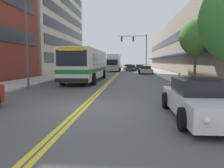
% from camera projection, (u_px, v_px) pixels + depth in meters
% --- Properties ---
extents(ground_plane, '(240.00, 240.00, 0.00)m').
position_uv_depth(ground_plane, '(121.00, 71.00, 45.69)').
color(ground_plane, '#4C4C4F').
extents(sidewalk_left, '(3.69, 106.00, 0.14)m').
position_uv_depth(sidewalk_left, '(86.00, 70.00, 46.28)').
color(sidewalk_left, '#B2ADA5').
rests_on(sidewalk_left, ground_plane).
extents(sidewalk_right, '(3.69, 106.00, 0.14)m').
position_uv_depth(sidewalk_right, '(156.00, 71.00, 45.09)').
color(sidewalk_right, '#B2ADA5').
rests_on(sidewalk_right, ground_plane).
extents(centre_line, '(0.34, 106.00, 0.01)m').
position_uv_depth(centre_line, '(121.00, 71.00, 45.69)').
color(centre_line, yellow).
rests_on(centre_line, ground_plane).
extents(office_tower_left, '(12.08, 24.56, 22.48)m').
position_uv_depth(office_tower_left, '(35.00, 10.00, 39.83)').
color(office_tower_left, beige).
rests_on(office_tower_left, ground_plane).
extents(storefront_row_right, '(9.10, 68.00, 9.54)m').
position_uv_depth(storefront_row_right, '(187.00, 48.00, 44.13)').
color(storefront_row_right, gray).
rests_on(storefront_row_right, ground_plane).
extents(city_bus, '(2.87, 11.75, 3.00)m').
position_uv_depth(city_bus, '(87.00, 64.00, 21.61)').
color(city_bus, silver).
rests_on(city_bus, ground_plane).
extents(car_black_parked_left_near, '(2.14, 4.35, 1.22)m').
position_uv_depth(car_black_parked_left_near, '(94.00, 69.00, 37.64)').
color(car_black_parked_left_near, black).
rests_on(car_black_parked_left_near, ground_plane).
extents(car_white_parked_right_foreground, '(2.13, 4.83, 1.30)m').
position_uv_depth(car_white_parked_right_foreground, '(202.00, 100.00, 7.31)').
color(car_white_parked_right_foreground, white).
rests_on(car_white_parked_right_foreground, ground_plane).
extents(car_charcoal_parked_right_mid, '(2.18, 4.80, 1.26)m').
position_uv_depth(car_charcoal_parked_right_mid, '(140.00, 67.00, 51.84)').
color(car_charcoal_parked_right_mid, '#232328').
rests_on(car_charcoal_parked_right_mid, ground_plane).
extents(car_beige_parked_right_far, '(2.11, 4.76, 1.22)m').
position_uv_depth(car_beige_parked_right_far, '(145.00, 70.00, 34.65)').
color(car_beige_parked_right_far, '#BCAD89').
rests_on(car_beige_parked_right_far, ground_plane).
extents(car_dark_grey_moving_lead, '(2.19, 4.83, 1.24)m').
position_uv_depth(car_dark_grey_moving_lead, '(131.00, 68.00, 46.17)').
color(car_dark_grey_moving_lead, '#38383D').
rests_on(car_dark_grey_moving_lead, ground_plane).
extents(car_slate_blue_moving_second, '(2.14, 4.69, 1.20)m').
position_uv_depth(car_slate_blue_moving_second, '(129.00, 66.00, 64.19)').
color(car_slate_blue_moving_second, '#475675').
rests_on(car_slate_blue_moving_second, ground_plane).
extents(car_silver_moving_third, '(1.99, 4.53, 1.27)m').
position_uv_depth(car_silver_moving_third, '(128.00, 67.00, 52.75)').
color(car_silver_moving_third, '#B7B7BC').
rests_on(car_silver_moving_third, ground_plane).
extents(box_truck, '(2.66, 7.35, 3.35)m').
position_uv_depth(box_truck, '(114.00, 63.00, 43.35)').
color(box_truck, '#B7B7BC').
rests_on(box_truck, ground_plane).
extents(traffic_signal_mast, '(5.94, 0.38, 7.41)m').
position_uv_depth(traffic_signal_mast, '(137.00, 45.00, 43.98)').
color(traffic_signal_mast, '#47474C').
rests_on(traffic_signal_mast, ground_plane).
extents(street_lamp_left_near, '(2.03, 0.28, 9.40)m').
position_uv_depth(street_lamp_left_near, '(29.00, 10.00, 15.00)').
color(street_lamp_left_near, '#47474C').
rests_on(street_lamp_left_near, ground_plane).
extents(street_tree_right_mid, '(2.97, 2.97, 5.61)m').
position_uv_depth(street_tree_right_mid, '(196.00, 37.00, 19.92)').
color(street_tree_right_mid, brown).
rests_on(street_tree_right_mid, sidewalk_right).
extents(fire_hydrant, '(0.29, 0.21, 0.86)m').
position_uv_depth(fire_hydrant, '(179.00, 78.00, 17.80)').
color(fire_hydrant, yellow).
rests_on(fire_hydrant, sidewalk_right).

